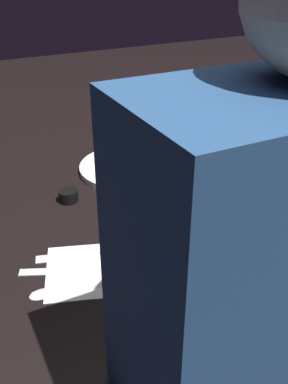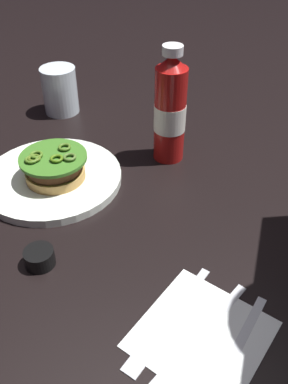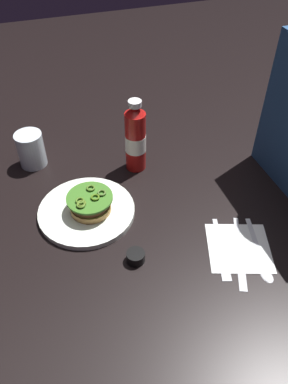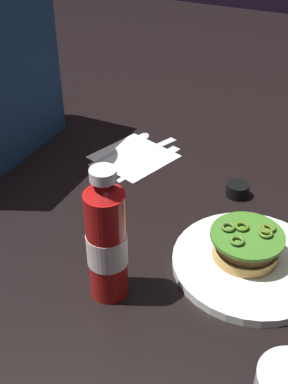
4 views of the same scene
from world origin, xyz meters
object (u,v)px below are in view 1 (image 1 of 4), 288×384
Objects in this scene: ketchup_bottle at (221,149)px; fork_utensil at (78,254)px; butter_knife at (74,269)px; burger_sandwich at (129,158)px; spoon_utensil at (72,288)px; diner_person at (287,229)px; water_glass at (193,121)px; napkin at (90,270)px; condiment_cup at (68,196)px; dinner_plate at (129,167)px.

fork_utensil is (0.38, 0.10, -0.10)m from ketchup_bottle.
fork_utensil is 0.04m from butter_knife.
spoon_utensil is (0.27, 0.35, -0.03)m from burger_sandwich.
burger_sandwich reaches higher than fork_utensil.
butter_knife is 0.38× the size of diner_person.
spoon_utensil is at bearing -56.89° from diner_person.
butter_knife is at bearing -63.52° from diner_person.
spoon_utensil is at bearing 64.23° from fork_utensil.
ketchup_bottle is 1.07× the size of butter_knife.
spoon_utensil is (0.42, 0.18, -0.10)m from ketchup_bottle.
burger_sandwich is 0.39m from butter_knife.
water_glass is 0.65m from napkin.
condiment_cup reaches higher than fork_utensil.
burger_sandwich reaches higher than butter_knife.
condiment_cup reaches higher than spoon_utensil.
water_glass is at bearing -140.43° from butter_knife.
dinner_plate is 5.73× the size of condiment_cup.
condiment_cup is 0.24× the size of fork_utensil.
water_glass is 0.70× the size of napkin.
burger_sandwich is 0.64× the size of fork_utensil.
dinner_plate is at bearing -129.05° from butter_knife.
water_glass reaches higher than condiment_cup.
fork_utensil is (0.00, -0.05, 0.00)m from napkin.
dinner_plate is 0.36m from fork_utensil.
diner_person is at bearing 123.11° from spoon_utensil.
spoon_utensil reaches higher than napkin.
burger_sandwich is 0.24m from ketchup_bottle.
diner_person reaches higher than burger_sandwich.
fork_utensil is at bearing -115.77° from spoon_utensil.
condiment_cup is (0.44, 0.18, -0.04)m from water_glass.
water_glass is at bearing -111.01° from ketchup_bottle.
napkin is 0.81× the size of fork_utensil.
fork_utensil is 0.97× the size of spoon_utensil.
dinner_plate is at bearing -125.27° from napkin.
napkin is at bearing 156.47° from butter_knife.
condiment_cup is 0.30m from spoon_utensil.
condiment_cup reaches higher than dinner_plate.
diner_person reaches higher than butter_knife.
dinner_plate is 0.40m from napkin.
ketchup_bottle is 0.36m from condiment_cup.
dinner_plate is 2.12× the size of burger_sandwich.
water_glass is 0.48m from condiment_cup.
burger_sandwich is 0.39m from napkin.
condiment_cup is 0.29× the size of napkin.
water_glass is 0.57× the size of fork_utensil.
dinner_plate is 0.28m from water_glass.
spoon_utensil is at bearing 72.93° from condiment_cup.
burger_sandwich is at bearing 63.07° from dinner_plate.
diner_person reaches higher than ketchup_bottle.
napkin is at bearing -141.49° from spoon_utensil.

